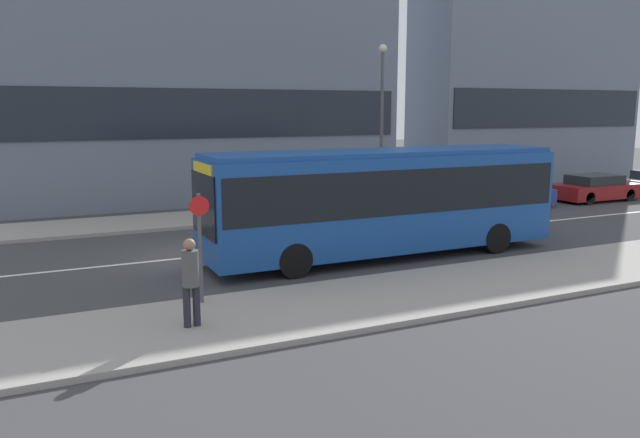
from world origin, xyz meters
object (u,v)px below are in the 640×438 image
object	(u,v)px
city_bus	(383,196)
bus_stop_sign	(200,239)
parked_car_0	(503,194)
parked_car_1	(595,188)
street_lamp	(382,110)
pedestrian_near_stop	(191,277)

from	to	relation	value
city_bus	bus_stop_sign	bearing A→B (deg)	-158.83
parked_car_0	bus_stop_sign	xyz separation A→B (m)	(-16.17, -8.36, 0.94)
city_bus	parked_car_1	world-z (taller)	city_bus
city_bus	parked_car_0	distance (m)	11.46
street_lamp	parked_car_0	bearing A→B (deg)	-16.81
city_bus	pedestrian_near_stop	size ratio (longest dim) A/B	6.13
parked_car_1	bus_stop_sign	xyz separation A→B (m)	(-21.89, -8.24, 0.98)
parked_car_0	street_lamp	distance (m)	6.86
pedestrian_near_stop	parked_car_1	bearing A→B (deg)	19.90
parked_car_0	parked_car_1	distance (m)	5.72
street_lamp	parked_car_1	bearing A→B (deg)	-9.02
pedestrian_near_stop	bus_stop_sign	size ratio (longest dim) A/B	0.73
city_bus	pedestrian_near_stop	xyz separation A→B (m)	(-6.93, -4.08, -0.71)
pedestrian_near_stop	bus_stop_sign	distance (m)	1.65
parked_car_1	street_lamp	distance (m)	11.97
city_bus	parked_car_0	world-z (taller)	city_bus
parked_car_1	street_lamp	bearing A→B (deg)	170.98
parked_car_0	parked_car_1	size ratio (longest dim) A/B	1.06
pedestrian_near_stop	bus_stop_sign	world-z (taller)	bus_stop_sign
pedestrian_near_stop	parked_car_0	bearing A→B (deg)	26.93
parked_car_0	pedestrian_near_stop	xyz separation A→B (m)	(-16.76, -9.83, 0.51)
city_bus	street_lamp	xyz separation A→B (m)	(4.34, 7.41, 2.54)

